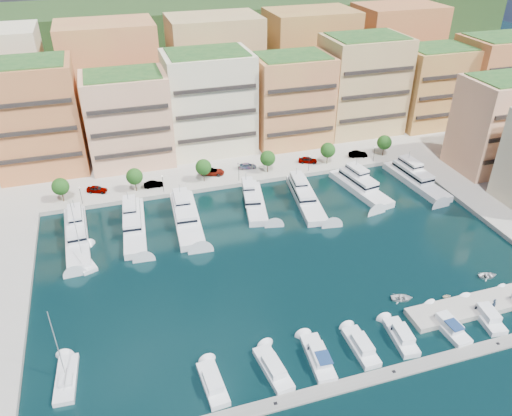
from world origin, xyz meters
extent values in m
plane|color=black|center=(0.00, 0.00, 0.00)|extent=(400.00, 400.00, 0.00)
cube|color=#9E998E|center=(0.00, 62.00, 0.00)|extent=(220.00, 64.00, 2.00)
cube|color=#1E3415|center=(0.00, 110.00, 0.00)|extent=(240.00, 40.00, 58.00)
cube|color=gray|center=(-3.00, -30.00, 0.00)|extent=(72.00, 2.20, 0.35)
cube|color=#9E998E|center=(30.00, -22.00, 0.00)|extent=(32.00, 5.00, 2.00)
cube|color=#C47441|center=(-44.00, 52.00, 14.00)|extent=(20.00, 16.00, 26.00)
cube|color=black|center=(-44.00, 43.75, 14.00)|extent=(18.40, 0.50, 0.90)
cube|color=#205020|center=(-44.00, 52.00, 27.40)|extent=(17.60, 14.08, 0.80)
cube|color=#F3B087|center=(-23.00, 50.00, 12.00)|extent=(20.00, 15.00, 22.00)
cube|color=black|center=(-23.00, 42.25, 12.00)|extent=(18.40, 0.50, 0.90)
cube|color=#205020|center=(-23.00, 50.00, 23.40)|extent=(17.60, 13.20, 0.80)
cube|color=#F6EFBE|center=(-2.00, 52.00, 13.50)|extent=(22.00, 16.00, 25.00)
cube|color=black|center=(-2.00, 43.75, 13.50)|extent=(20.24, 0.50, 0.90)
cube|color=#205020|center=(-2.00, 52.00, 26.40)|extent=(19.36, 14.08, 0.80)
cube|color=tan|center=(20.00, 50.00, 12.50)|extent=(20.00, 15.00, 23.00)
cube|color=black|center=(20.00, 42.25, 12.50)|extent=(18.40, 0.50, 0.90)
cube|color=#205020|center=(20.00, 50.00, 24.40)|extent=(17.60, 13.20, 0.80)
cube|color=tan|center=(42.00, 52.00, 14.00)|extent=(22.00, 16.00, 26.00)
cube|color=black|center=(42.00, 43.75, 14.00)|extent=(20.24, 0.50, 0.90)
cube|color=#205020|center=(42.00, 52.00, 27.40)|extent=(19.36, 14.08, 0.80)
cube|color=gold|center=(64.00, 50.00, 12.00)|extent=(20.00, 15.00, 22.00)
cube|color=black|center=(64.00, 42.25, 12.00)|extent=(18.40, 0.50, 0.90)
cube|color=#205020|center=(64.00, 50.00, 23.40)|extent=(17.60, 13.20, 0.80)
cube|color=#C47441|center=(84.00, 48.00, 13.00)|extent=(22.00, 16.00, 24.00)
cube|color=#205020|center=(84.00, 48.00, 25.40)|extent=(19.36, 14.08, 0.80)
cube|color=#F3B087|center=(62.00, 20.00, 12.00)|extent=(18.00, 14.00, 22.00)
cube|color=#205020|center=(62.00, 20.00, 23.40)|extent=(15.84, 12.32, 0.80)
cube|color=tan|center=(-25.00, 74.00, 16.00)|extent=(26.00, 18.00, 30.00)
cube|color=tan|center=(5.00, 74.00, 16.00)|extent=(26.00, 18.00, 30.00)
cube|color=gold|center=(35.00, 74.00, 16.00)|extent=(26.00, 18.00, 30.00)
cube|color=#C47441|center=(65.00, 74.00, 16.00)|extent=(26.00, 18.00, 30.00)
cylinder|color=#473323|center=(-40.00, 33.50, 2.50)|extent=(0.24, 0.24, 3.00)
sphere|color=#143F12|center=(-40.00, 33.50, 4.75)|extent=(3.80, 3.80, 3.80)
cylinder|color=#473323|center=(-24.00, 33.50, 2.50)|extent=(0.24, 0.24, 3.00)
sphere|color=#143F12|center=(-24.00, 33.50, 4.75)|extent=(3.80, 3.80, 3.80)
cylinder|color=#473323|center=(-8.00, 33.50, 2.50)|extent=(0.24, 0.24, 3.00)
sphere|color=#143F12|center=(-8.00, 33.50, 4.75)|extent=(3.80, 3.80, 3.80)
cylinder|color=#473323|center=(8.00, 33.50, 2.50)|extent=(0.24, 0.24, 3.00)
sphere|color=#143F12|center=(8.00, 33.50, 4.75)|extent=(3.80, 3.80, 3.80)
cylinder|color=#473323|center=(24.00, 33.50, 2.50)|extent=(0.24, 0.24, 3.00)
sphere|color=#143F12|center=(24.00, 33.50, 4.75)|extent=(3.80, 3.80, 3.80)
cylinder|color=#473323|center=(40.00, 33.50, 2.50)|extent=(0.24, 0.24, 3.00)
sphere|color=#143F12|center=(40.00, 33.50, 4.75)|extent=(3.80, 3.80, 3.80)
cylinder|color=black|center=(-36.00, 31.20, 3.00)|extent=(0.10, 0.10, 4.00)
sphere|color=#FFF2CC|center=(-36.00, 31.20, 5.05)|extent=(0.30, 0.30, 0.30)
cylinder|color=black|center=(-18.00, 31.20, 3.00)|extent=(0.10, 0.10, 4.00)
sphere|color=#FFF2CC|center=(-18.00, 31.20, 5.05)|extent=(0.30, 0.30, 0.30)
cylinder|color=black|center=(0.00, 31.20, 3.00)|extent=(0.10, 0.10, 4.00)
sphere|color=#FFF2CC|center=(0.00, 31.20, 5.05)|extent=(0.30, 0.30, 0.30)
cylinder|color=black|center=(18.00, 31.20, 3.00)|extent=(0.10, 0.10, 4.00)
sphere|color=#FFF2CC|center=(18.00, 31.20, 5.05)|extent=(0.30, 0.30, 0.30)
cylinder|color=black|center=(36.00, 31.20, 3.00)|extent=(0.10, 0.10, 4.00)
sphere|color=#FFF2CC|center=(36.00, 31.20, 5.05)|extent=(0.30, 0.30, 0.30)
cube|color=white|center=(-37.29, 18.22, 0.35)|extent=(5.09, 21.70, 2.30)
cube|color=white|center=(-37.29, 20.38, 2.40)|extent=(3.95, 11.98, 1.80)
cube|color=black|center=(-37.29, 20.38, 2.40)|extent=(4.02, 12.04, 0.55)
cube|color=white|center=(-37.29, 22.10, 4.00)|extent=(2.81, 6.56, 1.40)
cylinder|color=#B2B2B7|center=(-37.29, 23.40, 5.60)|extent=(0.14, 0.14, 1.80)
cube|color=white|center=(-25.94, 18.60, 0.35)|extent=(5.75, 21.06, 2.30)
cube|color=white|center=(-25.94, 20.68, 2.40)|extent=(4.32, 11.66, 1.80)
cube|color=black|center=(-25.94, 20.68, 2.40)|extent=(4.39, 11.73, 0.55)
cube|color=white|center=(-25.94, 22.34, 4.00)|extent=(3.01, 6.41, 1.40)
cylinder|color=#B2B2B7|center=(-25.94, 23.59, 5.60)|extent=(0.14, 0.14, 1.80)
cube|color=black|center=(-25.94, 18.60, -0.10)|extent=(5.81, 21.11, 0.35)
cube|color=white|center=(-15.05, 18.37, 0.35)|extent=(6.32, 21.52, 2.30)
cube|color=white|center=(-15.05, 20.50, 2.40)|extent=(4.84, 11.92, 1.80)
cube|color=black|center=(-15.05, 20.50, 2.40)|extent=(4.90, 11.98, 0.55)
cube|color=white|center=(-15.05, 22.20, 4.00)|extent=(3.41, 6.55, 1.40)
cylinder|color=#B2B2B7|center=(-15.05, 23.47, 5.60)|extent=(0.14, 0.14, 1.80)
cube|color=white|center=(0.60, 20.43, 0.35)|extent=(7.25, 17.61, 2.30)
cube|color=white|center=(0.60, 22.14, 2.40)|extent=(5.07, 9.89, 1.80)
cube|color=black|center=(0.60, 22.14, 2.40)|extent=(5.14, 9.96, 0.55)
cube|color=white|center=(0.60, 23.51, 4.00)|extent=(3.38, 5.51, 1.40)
cylinder|color=#B2B2B7|center=(0.60, 24.54, 5.60)|extent=(0.14, 0.14, 1.80)
cube|color=white|center=(12.21, 18.61, 0.35)|extent=(7.28, 21.20, 2.30)
cube|color=white|center=(12.21, 20.69, 2.40)|extent=(5.22, 11.82, 1.80)
cube|color=black|center=(12.21, 20.69, 2.40)|extent=(5.29, 11.89, 0.55)
cube|color=white|center=(12.21, 22.35, 4.00)|extent=(3.54, 6.54, 1.40)
cylinder|color=#B2B2B7|center=(12.21, 23.60, 5.60)|extent=(0.14, 0.14, 1.80)
cube|color=black|center=(12.21, 18.61, -0.10)|extent=(7.34, 21.25, 0.35)
cube|color=white|center=(26.28, 19.53, 0.35)|extent=(7.91, 19.48, 2.30)
cube|color=white|center=(26.28, 21.42, 2.40)|extent=(5.62, 10.93, 1.80)
cube|color=black|center=(26.28, 21.42, 2.40)|extent=(5.69, 11.00, 0.55)
cube|color=white|center=(26.28, 22.94, 4.00)|extent=(3.78, 6.09, 1.40)
cylinder|color=#B2B2B7|center=(26.28, 24.07, 5.60)|extent=(0.14, 0.14, 1.80)
cube|color=white|center=(40.71, 18.73, 0.35)|extent=(6.61, 20.89, 2.30)
cube|color=white|center=(40.71, 20.78, 2.40)|extent=(4.92, 11.60, 1.80)
cube|color=black|center=(40.71, 20.78, 2.40)|extent=(4.98, 11.67, 0.55)
cube|color=white|center=(40.71, 22.43, 4.00)|extent=(3.41, 6.40, 1.40)
cylinder|color=#B2B2B7|center=(40.71, 23.66, 5.60)|extent=(0.14, 0.14, 1.80)
cube|color=white|center=(-19.35, -24.50, 0.25)|extent=(3.21, 8.12, 1.40)
cube|color=white|center=(-19.35, -24.90, 1.55)|extent=(2.36, 3.95, 1.10)
cube|color=black|center=(-19.35, -23.31, 1.30)|extent=(1.96, 0.22, 0.55)
cube|color=white|center=(-10.45, -24.50, 0.25)|extent=(3.73, 8.95, 1.40)
cube|color=white|center=(-10.45, -24.93, 1.55)|extent=(2.60, 4.39, 1.10)
cube|color=black|center=(-10.45, -23.20, 1.30)|extent=(1.97, 0.33, 0.55)
cube|color=white|center=(-3.45, -24.50, 0.25)|extent=(3.53, 9.13, 1.40)
cube|color=white|center=(-3.45, -24.95, 1.55)|extent=(2.55, 4.45, 1.10)
cube|color=black|center=(-3.45, -23.16, 1.30)|extent=(2.05, 0.26, 0.55)
cube|color=navy|center=(-3.45, -26.11, 2.15)|extent=(2.20, 2.83, 0.12)
cube|color=white|center=(3.58, -24.50, 0.25)|extent=(2.78, 8.09, 1.40)
cube|color=white|center=(3.58, -24.90, 1.55)|extent=(2.16, 3.89, 1.10)
cube|color=black|center=(3.58, -23.29, 1.30)|extent=(1.97, 0.11, 0.55)
cube|color=white|center=(10.45, -24.50, 0.25)|extent=(3.51, 8.11, 1.40)
cube|color=white|center=(10.45, -24.89, 1.55)|extent=(2.50, 3.98, 1.10)
cube|color=black|center=(10.45, -23.32, 1.30)|extent=(1.97, 0.30, 0.55)
cube|color=white|center=(18.71, -24.50, 0.25)|extent=(3.27, 9.04, 1.40)
cube|color=white|center=(18.71, -24.94, 1.55)|extent=(2.40, 4.39, 1.10)
cube|color=black|center=(18.71, -23.17, 1.30)|extent=(1.99, 0.21, 0.55)
cube|color=navy|center=(18.71, -26.10, 2.15)|extent=(2.08, 2.78, 0.12)
cube|color=white|center=(26.05, -24.50, 0.25)|extent=(3.83, 8.58, 1.40)
cube|color=white|center=(26.05, -24.91, 1.55)|extent=(2.67, 4.22, 1.10)
cube|color=black|center=(26.05, -23.26, 1.30)|extent=(2.01, 0.36, 0.55)
cube|color=white|center=(-38.90, -17.48, 0.20)|extent=(3.48, 8.76, 1.20)
cube|color=white|center=(-38.90, -18.34, 1.10)|extent=(1.85, 2.27, 0.60)
cylinder|color=#B2B2B7|center=(-38.90, -17.05, 6.80)|extent=(0.14, 0.14, 12.00)
cylinder|color=#B2B2B7|center=(-38.90, -18.77, 1.80)|extent=(0.41, 3.85, 0.10)
cube|color=white|center=(-36.53, 10.86, 0.20)|extent=(5.72, 9.66, 1.20)
cube|color=white|center=(-36.53, 9.93, 1.10)|extent=(2.32, 2.74, 0.60)
cylinder|color=#B2B2B7|center=(-36.53, 11.32, 6.80)|extent=(0.14, 0.14, 12.00)
cylinder|color=#B2B2B7|center=(-36.53, 9.46, 1.80)|extent=(1.52, 3.97, 0.10)
imported|color=silver|center=(15.51, -16.58, 0.38)|extent=(4.31, 3.62, 0.77)
imported|color=beige|center=(23.04, -18.47, 0.42)|extent=(1.79, 1.61, 0.83)
imported|color=silver|center=(33.58, -15.90, 0.35)|extent=(3.77, 2.97, 0.71)
imported|color=gray|center=(-32.66, 35.50, 1.79)|extent=(5.01, 3.54, 1.59)
imported|color=gray|center=(-19.95, 34.14, 1.73)|extent=(4.51, 1.75, 1.46)
imported|color=gray|center=(-5.32, 36.28, 1.80)|extent=(6.36, 4.55, 1.61)
imported|color=gray|center=(3.74, 36.95, 1.68)|extent=(4.85, 2.43, 1.35)
imported|color=gray|center=(19.48, 35.37, 1.81)|extent=(5.12, 3.57, 1.62)
imported|color=gray|center=(33.39, 34.68, 1.80)|extent=(5.10, 2.74, 1.60)
imported|color=#223145|center=(27.95, -23.76, 1.96)|extent=(0.58, 0.77, 1.92)
camera|label=1|loc=(-27.42, -70.77, 57.67)|focal=35.00mm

